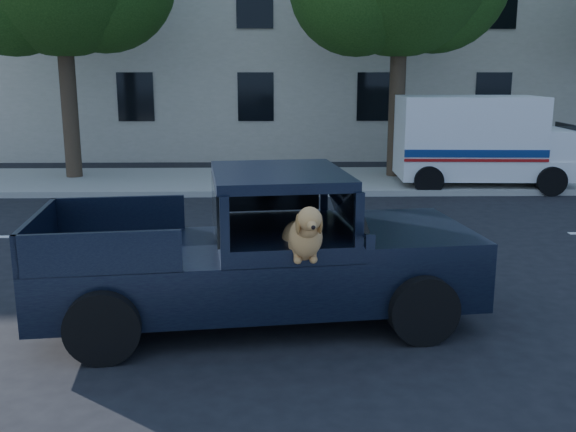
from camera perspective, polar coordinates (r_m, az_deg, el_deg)
name	(u,v)px	position (r m, az deg, el deg)	size (l,w,h in m)	color
ground	(159,298)	(8.97, -11.37, -7.19)	(120.00, 120.00, 0.00)	black
far_sidewalk	(216,181)	(17.82, -6.38, 3.12)	(60.00, 4.00, 0.15)	gray
lane_stripes	(297,235)	(12.10, 0.77, -1.70)	(21.60, 0.14, 0.01)	silver
building_main	(311,31)	(24.89, 2.03, 16.10)	(26.00, 6.00, 9.00)	beige
pickup_truck	(252,271)	(7.91, -3.20, -4.87)	(5.40, 2.87, 1.86)	black
mail_truck	(478,149)	(17.57, 16.57, 5.75)	(4.48, 2.42, 2.41)	silver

